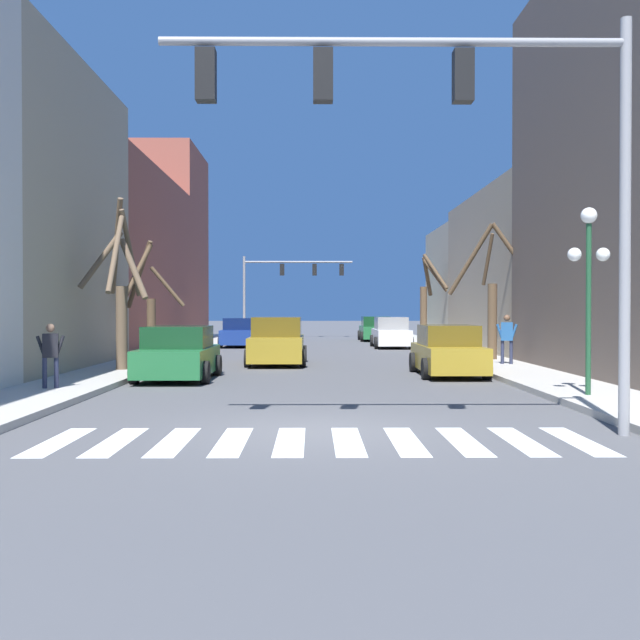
{
  "coord_description": "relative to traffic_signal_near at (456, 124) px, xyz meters",
  "views": [
    {
      "loc": [
        -0.1,
        -12.65,
        2.06
      ],
      "look_at": [
        0.32,
        28.79,
        1.46
      ],
      "focal_mm": 42.0,
      "sensor_mm": 36.0,
      "label": 1
    }
  ],
  "objects": [
    {
      "name": "ground_plane",
      "position": [
        -2.22,
        0.52,
        -5.07
      ],
      "size": [
        240.0,
        240.0,
        0.0
      ],
      "primitive_type": "plane",
      "color": "#4C4C4F"
    },
    {
      "name": "building_row_left",
      "position": [
        -12.79,
        17.5,
        0.46
      ],
      "size": [
        6.0,
        47.13,
        12.57
      ],
      "color": "beige",
      "rests_on": "ground_plane"
    },
    {
      "name": "building_row_right",
      "position": [
        8.34,
        13.52,
        0.33
      ],
      "size": [
        6.0,
        43.92,
        12.98
      ],
      "color": "beige",
      "rests_on": "ground_plane"
    },
    {
      "name": "crosswalk_stripes",
      "position": [
        -2.22,
        -0.51,
        -5.07
      ],
      "size": [
        8.55,
        2.6,
        0.01
      ],
      "color": "white",
      "rests_on": "ground_plane"
    },
    {
      "name": "traffic_signal_near",
      "position": [
        0.0,
        0.0,
        0.0
      ],
      "size": [
        7.66,
        0.28,
        6.79
      ],
      "color": "gray",
      "rests_on": "ground_plane"
    },
    {
      "name": "traffic_signal_far",
      "position": [
        -4.22,
        41.43,
        -0.68
      ],
      "size": [
        7.84,
        0.28,
        5.85
      ],
      "color": "gray",
      "rests_on": "ground_plane"
    },
    {
      "name": "street_lamp_right_corner",
      "position": [
        3.84,
        4.48,
        -1.96
      ],
      "size": [
        0.95,
        0.36,
        4.18
      ],
      "color": "#1E4C2D",
      "rests_on": "sidewalk_right"
    },
    {
      "name": "car_at_intersection",
      "position": [
        1.81,
        36.61,
        -4.32
      ],
      "size": [
        2.17,
        4.48,
        1.59
      ],
      "rotation": [
        0.0,
        0.0,
        1.57
      ],
      "color": "#236B38",
      "rests_on": "ground_plane"
    },
    {
      "name": "car_driving_away_lane",
      "position": [
        -6.29,
        29.18,
        -4.33
      ],
      "size": [
        2.1,
        4.85,
        1.58
      ],
      "rotation": [
        0.0,
        0.0,
        1.57
      ],
      "color": "navy",
      "rests_on": "ground_plane"
    },
    {
      "name": "car_parked_left_far",
      "position": [
        -6.26,
        9.77,
        -4.33
      ],
      "size": [
        2.17,
        4.31,
        1.56
      ],
      "rotation": [
        0.0,
        0.0,
        1.57
      ],
      "color": "#236B38",
      "rests_on": "ground_plane"
    },
    {
      "name": "car_parked_left_near",
      "position": [
        1.89,
        11.01,
        -4.33
      ],
      "size": [
        2.01,
        4.36,
        1.57
      ],
      "rotation": [
        0.0,
        0.0,
        1.57
      ],
      "color": "#A38423",
      "rests_on": "ground_plane"
    },
    {
      "name": "car_parked_right_far",
      "position": [
        1.89,
        27.9,
        -4.3
      ],
      "size": [
        2.0,
        4.58,
        1.65
      ],
      "rotation": [
        0.0,
        0.0,
        1.57
      ],
      "color": "white",
      "rests_on": "ground_plane"
    },
    {
      "name": "car_parked_right_near",
      "position": [
        -3.64,
        15.8,
        -4.25
      ],
      "size": [
        2.18,
        4.73,
        1.77
      ],
      "rotation": [
        0.0,
        0.0,
        -1.57
      ],
      "color": "#A38423",
      "rests_on": "ground_plane"
    },
    {
      "name": "pedestrian_waiting_at_curb",
      "position": [
        -8.67,
        6.01,
        -3.99
      ],
      "size": [
        0.67,
        0.29,
        1.56
      ],
      "rotation": [
        0.0,
        0.0,
        0.25
      ],
      "color": "#282D47",
      "rests_on": "sidewalk_left"
    },
    {
      "name": "pedestrian_near_right_corner",
      "position": [
        4.47,
        13.9,
        -3.9
      ],
      "size": [
        0.74,
        0.31,
        1.72
      ],
      "rotation": [
        0.0,
        0.0,
        6.05
      ],
      "color": "#282D47",
      "rests_on": "sidewalk_right"
    },
    {
      "name": "street_tree_right_far",
      "position": [
        -8.6,
        16.24,
        -2.71
      ],
      "size": [
        2.46,
        2.4,
        4.54
      ],
      "color": "brown",
      "rests_on": "sidewalk_left"
    },
    {
      "name": "street_tree_left_near",
      "position": [
        4.28,
        30.96,
        -2.45
      ],
      "size": [
        1.53,
        2.13,
        5.15
      ],
      "color": "brown",
      "rests_on": "sidewalk_right"
    },
    {
      "name": "street_tree_left_mid",
      "position": [
        -8.42,
        11.67,
        -2.34
      ],
      "size": [
        2.19,
        3.64,
        5.49
      ],
      "color": "brown",
      "rests_on": "sidewalk_left"
    },
    {
      "name": "street_tree_left_far",
      "position": [
        4.6,
        16.53,
        -2.5
      ],
      "size": [
        3.54,
        1.26,
        5.24
      ],
      "color": "brown",
      "rests_on": "sidewalk_right"
    }
  ]
}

